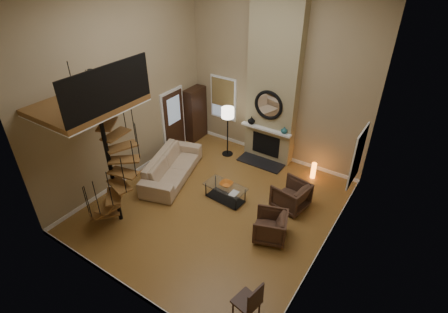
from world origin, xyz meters
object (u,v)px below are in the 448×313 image
Objects in this scene: armchair_near at (293,197)px; accent_lamp at (313,171)px; side_chair at (250,301)px; armchair_far at (273,227)px; floor_lamp at (228,116)px; coffee_table at (225,191)px; sofa at (172,166)px; hutch at (195,114)px.

armchair_near is 1.64× the size of accent_lamp.
side_chair is (0.67, -3.51, 0.17)m from armchair_near.
floor_lamp is at bearing -150.90° from armchair_far.
coffee_table is 3.67m from side_chair.
sofa is 3.77m from armchair_far.
coffee_table is (-1.79, 0.61, -0.07)m from armchair_far.
floor_lamp is at bearing -104.27° from armchair_near.
armchair_far is (0.07, -1.33, 0.00)m from armchair_near.
armchair_near is at bearing -88.12° from accent_lamp.
floor_lamp is (0.68, 2.05, 1.02)m from sofa.
armchair_far is 2.26m from side_chair.
coffee_table is at bearing -57.32° from armchair_near.
hutch is 2.19× the size of armchair_near.
accent_lamp reaches higher than coffee_table.
armchair_near is at bearing 163.27° from armchair_far.
coffee_table is at bearing -58.47° from floor_lamp.
armchair_far is 0.46× the size of floor_lamp.
coffee_table is (-1.72, -0.72, -0.07)m from armchair_near.
side_chair reaches higher than coffee_table.
hutch is 4.57m from accent_lamp.
hutch is 3.58× the size of accent_lamp.
side_chair is at bearing -44.71° from hutch.
armchair_near is at bearing 100.85° from side_chair.
hutch is at bearing 135.29° from side_chair.
sofa reaches higher than accent_lamp.
accent_lamp is at bearing 98.03° from side_chair.
armchair_near reaches higher than coffee_table.
armchair_far is at bearing -18.77° from coffee_table.
armchair_near is 3.43m from floor_lamp.
floor_lamp is 3.25× the size of accent_lamp.
sofa is at bearing -69.11° from hutch.
sofa is at bearing 147.24° from side_chair.
side_chair is (0.60, -2.18, 0.17)m from armchair_far.
floor_lamp is at bearing 127.03° from side_chair.
side_chair is at bearing 20.65° from armchair_near.
armchair_near is 0.50× the size of floor_lamp.
sofa reaches higher than armchair_near.
armchair_far is 0.81× the size of side_chair.
accent_lamp is at bearing 162.64° from armchair_far.
hutch is 1.70m from floor_lamp.
armchair_far reaches higher than coffee_table.
accent_lamp is at bearing -168.32° from armchair_near.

